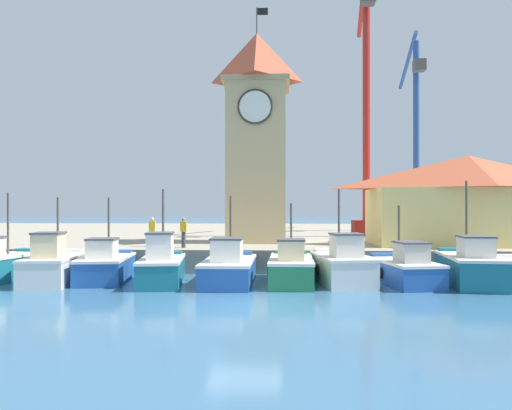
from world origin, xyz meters
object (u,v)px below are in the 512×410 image
fishing_boat_left_outer (54,265)px  port_crane_near (366,128)px  warehouse_right (469,199)px  fishing_boat_center (229,268)px  clock_tower (257,132)px  fishing_boat_right_inner (342,265)px  fishing_boat_far_right (470,267)px  dock_worker_near_tower (184,232)px  port_crane_far (416,155)px  fishing_boat_mid_left (162,267)px  dock_worker_along_quay (152,231)px  fishing_boat_mid_right (291,267)px  fishing_boat_left_inner (106,266)px  fishing_boat_right_outer (404,269)px

fishing_boat_left_outer → port_crane_near: (16.44, 15.71, 8.52)m
warehouse_right → fishing_boat_center: bearing=-150.2°
clock_tower → port_crane_near: 10.16m
fishing_boat_right_inner → fishing_boat_far_right: 5.50m
fishing_boat_far_right → dock_worker_near_tower: fishing_boat_far_right is taller
warehouse_right → port_crane_far: port_crane_far is taller
fishing_boat_mid_left → fishing_boat_far_right: bearing=2.1°
fishing_boat_center → warehouse_right: (13.17, 7.55, 3.16)m
port_crane_far → dock_worker_along_quay: (-19.39, -19.37, -6.08)m
port_crane_near → fishing_boat_left_outer: bearing=-136.3°
fishing_boat_left_outer → fishing_boat_mid_left: bearing=-1.2°
fishing_boat_mid_right → clock_tower: size_ratio=0.34×
fishing_boat_left_inner → fishing_boat_right_inner: fishing_boat_right_inner is taller
fishing_boat_left_outer → dock_worker_along_quay: (3.05, 5.36, 1.26)m
fishing_boat_far_right → port_crane_far: size_ratio=0.27×
warehouse_right → fishing_boat_mid_left: bearing=-153.8°
fishing_boat_left_inner → dock_worker_near_tower: (2.76, 4.16, 1.34)m
fishing_boat_mid_left → fishing_boat_left_inner: bearing=164.4°
fishing_boat_center → fishing_boat_far_right: size_ratio=1.04×
fishing_boat_right_outer → fishing_boat_mid_left: bearing=-176.8°
fishing_boat_left_outer → fishing_boat_right_inner: 12.90m
fishing_boat_right_inner → warehouse_right: bearing=41.3°
fishing_boat_left_inner → fishing_boat_right_outer: size_ratio=0.95×
port_crane_far → port_crane_near: bearing=-123.6°
dock_worker_near_tower → port_crane_far: bearing=48.6°
fishing_boat_right_outer → port_crane_far: (6.86, 24.24, 7.46)m
dock_worker_near_tower → dock_worker_along_quay: same height
dock_worker_near_tower → fishing_boat_mid_left: bearing=-89.8°
clock_tower → dock_worker_near_tower: 8.42m
dock_worker_along_quay → fishing_boat_center: bearing=-46.8°
fishing_boat_left_inner → dock_worker_along_quay: bearing=79.0°
fishing_boat_far_right → port_crane_near: (-1.94, 15.33, 8.51)m
fishing_boat_far_right → dock_worker_near_tower: (-13.49, 4.45, 1.26)m
fishing_boat_mid_right → fishing_boat_right_inner: (2.28, 0.17, 0.08)m
fishing_boat_mid_left → fishing_boat_far_right: (13.47, 0.49, 0.02)m
fishing_boat_center → fishing_boat_right_inner: 5.06m
dock_worker_near_tower → fishing_boat_left_inner: bearing=-123.6°
fishing_boat_left_inner → fishing_boat_right_outer: (13.44, -0.19, -0.04)m
warehouse_right → dock_worker_near_tower: size_ratio=7.04×
fishing_boat_center → port_crane_far: bearing=59.2°
fishing_boat_mid_right → warehouse_right: bearing=35.0°
fishing_boat_mid_right → fishing_boat_far_right: 7.78m
fishing_boat_right_outer → warehouse_right: size_ratio=0.42×
fishing_boat_right_inner → warehouse_right: size_ratio=0.41×
fishing_boat_right_inner → port_crane_far: bearing=68.3°
fishing_boat_left_outer → fishing_boat_far_right: 18.38m
port_crane_near → fishing_boat_far_right: bearing=-82.8°
fishing_boat_far_right → fishing_boat_center: bearing=-179.3°
port_crane_near → dock_worker_near_tower: 17.44m
fishing_boat_center → fishing_boat_far_right: bearing=0.7°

